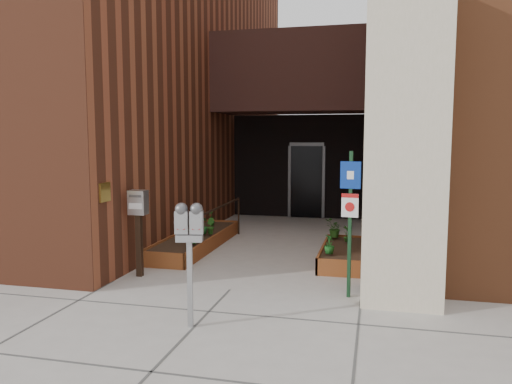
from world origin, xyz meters
The scene contains 15 objects.
ground centered at (0.00, 0.00, 0.00)m, with size 80.00×80.00×0.00m, color #9E9991.
architecture centered at (-0.18, 6.89, 4.98)m, with size 20.00×14.60×10.00m.
planter_left centered at (-1.55, 2.70, 0.13)m, with size 0.90×3.60×0.30m.
planter_right centered at (1.60, 2.20, 0.13)m, with size 0.80×2.20×0.30m.
handrail centered at (-1.05, 2.65, 0.75)m, with size 0.04×3.34×0.90m.
parking_meter centered at (-0.05, -1.56, 1.22)m, with size 0.36×0.20×1.57m.
sign_post centered at (1.81, 0.07, 1.33)m, with size 0.30×0.09×2.17m.
payment_dropbox centered at (-1.71, 0.38, 1.07)m, with size 0.30×0.23×1.48m.
shrub_left_a centered at (-1.27, 1.79, 0.49)m, with size 0.34×0.34×0.37m, color #17521A.
shrub_left_b centered at (-1.25, 2.75, 0.47)m, with size 0.19×0.19×0.34m, color #255E1A.
shrub_left_c centered at (-1.41, 2.74, 0.48)m, with size 0.20×0.20×0.36m, color #164E1B.
shrub_left_d centered at (-1.53, 3.68, 0.50)m, with size 0.21×0.21×0.40m, color #1A5217.
shrub_right_a centered at (1.39, 1.53, 0.47)m, with size 0.19×0.19×0.33m, color #19591C.
shrub_right_b centered at (1.64, 2.62, 0.47)m, with size 0.17×0.17×0.33m, color #29611B.
shrub_right_c centered at (1.36, 3.00, 0.49)m, with size 0.34×0.34×0.38m, color #245518.
Camera 1 is at (2.16, -7.23, 2.38)m, focal length 35.00 mm.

